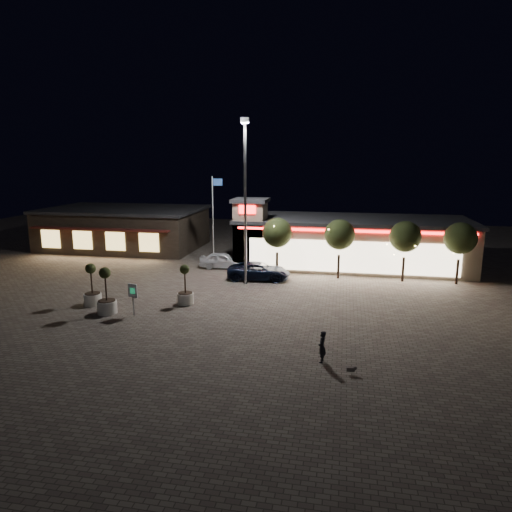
% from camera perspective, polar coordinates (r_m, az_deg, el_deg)
% --- Properties ---
extents(ground, '(90.00, 90.00, 0.00)m').
position_cam_1_polar(ground, '(28.57, -8.71, -7.43)').
color(ground, '#6C6358').
rests_on(ground, ground).
extents(retail_building, '(20.40, 8.40, 6.10)m').
position_cam_1_polar(retail_building, '(41.76, 11.13, 1.83)').
color(retail_building, gray).
rests_on(retail_building, ground).
extents(restaurant_building, '(16.40, 11.00, 4.30)m').
position_cam_1_polar(restaurant_building, '(51.44, -16.09, 3.42)').
color(restaurant_building, '#382D23').
rests_on(restaurant_building, ground).
extents(floodlight_pole, '(0.60, 0.40, 12.38)m').
position_cam_1_polar(floodlight_pole, '(34.18, -1.36, 7.96)').
color(floodlight_pole, gray).
rests_on(floodlight_pole, ground).
extents(flagpole, '(0.95, 0.10, 8.00)m').
position_cam_1_polar(flagpole, '(40.18, -5.28, 5.27)').
color(flagpole, white).
rests_on(flagpole, ground).
extents(string_tree_a, '(2.42, 2.42, 4.79)m').
position_cam_1_polar(string_tree_a, '(37.16, 2.68, 2.91)').
color(string_tree_a, '#332319').
rests_on(string_tree_a, ground).
extents(string_tree_b, '(2.42, 2.42, 4.79)m').
position_cam_1_polar(string_tree_b, '(36.78, 10.41, 2.63)').
color(string_tree_b, '#332319').
rests_on(string_tree_b, ground).
extents(string_tree_c, '(2.42, 2.42, 4.79)m').
position_cam_1_polar(string_tree_c, '(37.08, 18.16, 2.30)').
color(string_tree_c, '#332319').
rests_on(string_tree_c, ground).
extents(string_tree_d, '(2.42, 2.42, 4.79)m').
position_cam_1_polar(string_tree_d, '(37.80, 24.18, 2.01)').
color(string_tree_d, '#332319').
rests_on(string_tree_d, ground).
extents(pickup_truck, '(5.15, 2.71, 1.38)m').
position_cam_1_polar(pickup_truck, '(36.39, 0.34, -1.89)').
color(pickup_truck, black).
rests_on(pickup_truck, ground).
extents(white_sedan, '(4.26, 2.04, 1.41)m').
position_cam_1_polar(white_sedan, '(40.28, -4.15, -0.53)').
color(white_sedan, white).
rests_on(white_sedan, ground).
extents(pedestrian, '(0.40, 0.58, 1.53)m').
position_cam_1_polar(pedestrian, '(22.17, 8.25, -11.16)').
color(pedestrian, black).
rests_on(pedestrian, ground).
extents(dog, '(0.48, 0.20, 0.25)m').
position_cam_1_polar(dog, '(21.46, 11.93, -13.64)').
color(dog, '#59514C').
rests_on(dog, ground).
extents(planter_left, '(1.14, 1.14, 2.81)m').
position_cam_1_polar(planter_left, '(31.95, -19.78, -4.28)').
color(planter_left, silver).
rests_on(planter_left, ground).
extents(planter_mid, '(1.20, 1.20, 2.95)m').
position_cam_1_polar(planter_mid, '(29.93, -18.16, -5.16)').
color(planter_mid, silver).
rests_on(planter_mid, ground).
extents(planter_right, '(1.09, 1.09, 2.68)m').
position_cam_1_polar(planter_right, '(30.67, -8.83, -4.44)').
color(planter_right, silver).
rests_on(planter_right, ground).
extents(valet_sign, '(0.65, 0.23, 2.00)m').
position_cam_1_polar(valet_sign, '(28.96, -15.15, -4.54)').
color(valet_sign, gray).
rests_on(valet_sign, ground).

